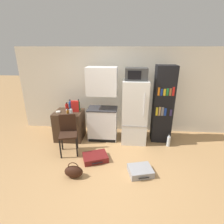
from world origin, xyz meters
TOP-DOWN VIEW (x-y plane):
  - ground_plane at (0.00, 0.00)m, footprint 24.00×24.00m
  - wall_back at (0.20, 2.00)m, footprint 6.40×0.10m
  - side_table at (-1.39, 1.28)m, footprint 0.73×0.64m
  - kitchen_hutch at (-0.48, 1.36)m, footprint 0.77×0.50m
  - refrigerator at (0.35, 1.30)m, footprint 0.63×0.63m
  - microwave at (0.35, 1.29)m, footprint 0.53×0.36m
  - bookshelf at (1.07, 1.41)m, footprint 0.49×0.39m
  - bottle_ketchup_red at (-1.45, 1.38)m, footprint 0.09×0.09m
  - bottle_amber_beer at (-1.32, 1.03)m, footprint 0.06×0.06m
  - bottle_clear_short at (-1.23, 1.03)m, footprint 0.07×0.07m
  - bottle_blue_soda at (-1.36, 1.39)m, footprint 0.07×0.07m
  - bottle_milk_white at (-1.35, 1.11)m, footprint 0.06×0.06m
  - bottle_green_tall at (-1.13, 1.42)m, footprint 0.07×0.07m
  - bowl at (-1.63, 1.20)m, footprint 0.12×0.12m
  - cereal_box at (-1.20, 1.29)m, footprint 0.19×0.07m
  - chair at (-1.20, 0.63)m, footprint 0.49×0.49m
  - suitcase_large_flat at (0.46, -0.05)m, footprint 0.54×0.49m
  - suitcase_small_flat at (-0.52, 0.33)m, footprint 0.64×0.56m
  - handbag at (-0.84, -0.25)m, footprint 0.36×0.20m
  - water_bottle_front at (1.24, 1.07)m, footprint 0.09×0.09m

SIDE VIEW (x-z plane):
  - ground_plane at x=0.00m, z-range 0.00..0.00m
  - suitcase_small_flat at x=-0.52m, z-range 0.00..0.13m
  - suitcase_large_flat at x=0.46m, z-range 0.00..0.13m
  - handbag at x=-0.84m, z-range -0.04..0.29m
  - water_bottle_front at x=1.24m, z-range -0.03..0.32m
  - side_table at x=-1.39m, z-range 0.00..0.78m
  - chair at x=-1.20m, z-range 0.10..1.02m
  - bowl at x=-1.63m, z-range 0.78..0.81m
  - refrigerator at x=0.35m, z-range 0.00..1.64m
  - bottle_amber_beer at x=-1.32m, z-range 0.77..0.92m
  - bottle_milk_white at x=-1.35m, z-range 0.77..0.92m
  - bottle_clear_short at x=-1.23m, z-range 0.76..0.97m
  - bottle_ketchup_red at x=-1.45m, z-range 0.76..0.98m
  - kitchen_hutch at x=-0.48m, z-range -0.07..1.87m
  - bottle_green_tall at x=-1.13m, z-range 0.76..1.06m
  - bottle_blue_soda at x=-1.36m, z-range 0.76..1.06m
  - cereal_box at x=-1.20m, z-range 0.78..1.08m
  - bookshelf at x=1.07m, z-range 0.00..1.99m
  - wall_back at x=0.20m, z-range 0.00..2.40m
  - microwave at x=0.35m, z-range 1.64..1.93m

